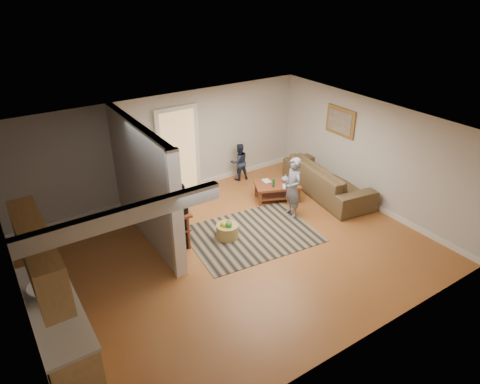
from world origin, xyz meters
name	(u,v)px	position (x,y,z in m)	size (l,w,h in m)	color
ground	(233,251)	(0.00, 0.00, 0.00)	(7.50, 7.50, 0.00)	#975626
room_shell	(170,192)	(-1.07, 0.43, 1.46)	(7.54, 6.02, 2.52)	beige
area_rug	(252,234)	(0.65, 0.29, 0.01)	(2.62, 1.92, 0.01)	black
sofa	(326,193)	(3.30, 0.84, 0.00)	(2.63, 1.03, 0.77)	#3F3A1F
coffee_table	(278,187)	(2.08, 1.25, 0.32)	(1.22, 0.99, 0.63)	brown
tv_console	(173,206)	(-0.74, 1.14, 0.73)	(0.68, 1.34, 1.10)	brown
speaker_left	(186,226)	(-0.71, 0.63, 0.52)	(0.10, 0.10, 1.04)	black
speaker_right	(148,195)	(-0.85, 2.18, 0.57)	(0.11, 0.11, 1.13)	black
toy_basket	(227,230)	(0.16, 0.49, 0.17)	(0.46, 0.46, 0.41)	#9F8445
child	(291,215)	(1.87, 0.46, 0.00)	(0.52, 0.34, 1.41)	slate
toddler	(239,179)	(1.91, 2.70, 0.00)	(0.49, 0.38, 1.01)	#1F2941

